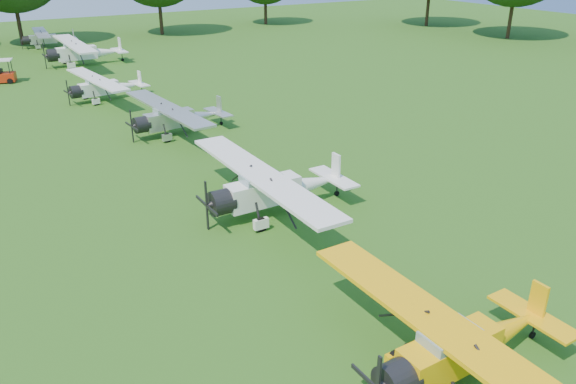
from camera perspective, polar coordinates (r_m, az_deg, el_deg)
name	(u,v)px	position (r m, az deg, el deg)	size (l,w,h in m)	color
ground	(297,258)	(20.88, 0.92, -6.77)	(160.00, 160.00, 0.00)	#225014
tree_belt	(385,27)	(20.35, 9.79, 16.18)	(137.36, 130.27, 14.52)	black
aircraft_2	(463,343)	(15.79, 17.35, -14.40)	(6.28, 9.98, 1.97)	#FFB60A
aircraft_3	(274,186)	(23.81, -1.48, 0.63)	(6.75, 10.72, 2.12)	white
aircraft_4	(176,116)	(34.81, -11.29, 7.61)	(6.19, 9.86, 1.94)	silver
aircraft_5	(104,86)	(44.12, -18.17, 10.24)	(5.89, 9.35, 1.83)	white
aircraft_6	(82,50)	(58.01, -20.17, 13.35)	(7.46, 11.85, 2.34)	white
aircraft_7	(47,37)	(69.86, -23.29, 14.23)	(5.87, 9.35, 1.84)	silver
golf_cart	(0,75)	(53.19, -27.24, 10.51)	(2.50, 1.90, 1.90)	red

